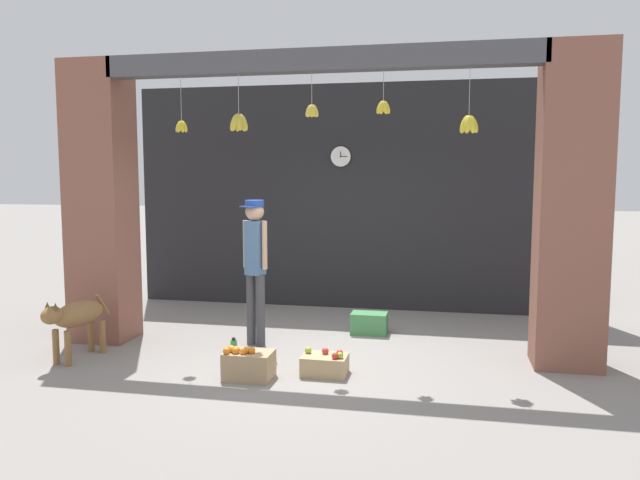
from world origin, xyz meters
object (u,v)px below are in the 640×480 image
Objects in this scene: fruit_crate_apples at (325,364)px; wall_clock at (341,157)px; shopkeeper at (255,259)px; fruit_crate_oranges at (248,364)px; dog at (76,317)px; produce_box_green at (369,323)px; water_bottle at (234,351)px.

wall_clock reaches higher than fruit_crate_apples.
fruit_crate_oranges is (0.30, -1.20, -0.90)m from shopkeeper.
dog is 4.42m from wall_clock.
produce_box_green is at bearing 64.41° from fruit_crate_oranges.
fruit_crate_apples is at bearing -82.99° from wall_clock.
wall_clock reaches higher than water_bottle.
fruit_crate_oranges is at bearing -115.59° from produce_box_green.
dog is 3.54m from produce_box_green.
wall_clock is at bearing 77.80° from water_bottle.
dog is at bearing -126.64° from wall_clock.
produce_box_green is (0.97, 2.02, -0.01)m from fruit_crate_oranges.
fruit_crate_apples is (1.03, -0.91, -0.94)m from shopkeeper.
dog is 1.80m from water_bottle.
water_bottle is at bearing -129.19° from produce_box_green.
dog is 2.10× the size of fruit_crate_oranges.
fruit_crate_oranges is at bearing 93.91° from dog.
dog is 2.09m from shopkeeper.
water_bottle is at bearing 124.71° from fruit_crate_oranges.
fruit_crate_apples is at bearing -97.80° from produce_box_green.
fruit_crate_apples is at bearing 21.49° from fruit_crate_oranges.
shopkeeper reaches higher than dog.
dog is at bearing -178.95° from fruit_crate_apples.
fruit_crate_oranges is 1.68× the size of water_bottle.
fruit_crate_oranges is 0.79m from fruit_crate_apples.
water_bottle is at bearing 107.44° from dog.
fruit_crate_apples is (0.73, 0.29, -0.04)m from fruit_crate_oranges.
fruit_crate_oranges is at bearing 123.67° from shopkeeper.
dog is at bearing -173.01° from water_bottle.
produce_box_green reaches higher than fruit_crate_apples.
dog is at bearing -149.51° from produce_box_green.
shopkeeper reaches higher than produce_box_green.
produce_box_green is 1.60× the size of water_bottle.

